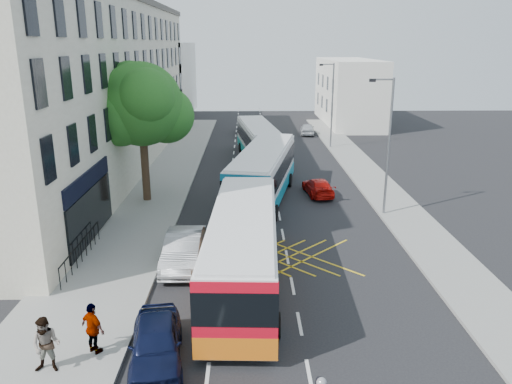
{
  "coord_description": "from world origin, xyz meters",
  "views": [
    {
      "loc": [
        -1.91,
        -16.32,
        10.03
      ],
      "look_at": [
        -1.45,
        9.73,
        2.2
      ],
      "focal_mm": 35.0,
      "sensor_mm": 36.0,
      "label": 1
    }
  ],
  "objects_px": {
    "street_tree": "(141,105)",
    "parked_car_silver": "(184,250)",
    "lamp_near": "(387,140)",
    "lamp_far": "(331,101)",
    "red_hatchback": "(318,187)",
    "pedestrian_near": "(46,345)",
    "distant_car_silver": "(307,129)",
    "pedestrian_far": "(93,328)",
    "bus_far": "(258,141)",
    "bus_mid": "(263,173)",
    "parked_car_blue": "(156,342)",
    "bus_near": "(243,248)",
    "distant_car_grey": "(249,127)"
  },
  "relations": [
    {
      "from": "bus_near",
      "to": "red_hatchback",
      "type": "height_order",
      "value": "bus_near"
    },
    {
      "from": "lamp_near",
      "to": "pedestrian_far",
      "type": "bearing_deg",
      "value": -133.56
    },
    {
      "from": "bus_near",
      "to": "parked_car_blue",
      "type": "relative_size",
      "value": 2.86
    },
    {
      "from": "pedestrian_far",
      "to": "bus_far",
      "type": "bearing_deg",
      "value": -66.12
    },
    {
      "from": "lamp_far",
      "to": "bus_mid",
      "type": "xyz_separation_m",
      "value": [
        -7.07,
        -16.62,
        -2.83
      ]
    },
    {
      "from": "street_tree",
      "to": "bus_mid",
      "type": "distance_m",
      "value": 8.88
    },
    {
      "from": "lamp_near",
      "to": "bus_near",
      "type": "bearing_deg",
      "value": -132.84
    },
    {
      "from": "distant_car_silver",
      "to": "bus_far",
      "type": "bearing_deg",
      "value": 69.24
    },
    {
      "from": "street_tree",
      "to": "distant_car_silver",
      "type": "bearing_deg",
      "value": 61.38
    },
    {
      "from": "bus_mid",
      "to": "parked_car_blue",
      "type": "distance_m",
      "value": 18.05
    },
    {
      "from": "street_tree",
      "to": "red_hatchback",
      "type": "relative_size",
      "value": 2.25
    },
    {
      "from": "street_tree",
      "to": "lamp_far",
      "type": "relative_size",
      "value": 1.1
    },
    {
      "from": "lamp_far",
      "to": "red_hatchback",
      "type": "distance_m",
      "value": 16.53
    },
    {
      "from": "lamp_far",
      "to": "red_hatchback",
      "type": "bearing_deg",
      "value": -101.83
    },
    {
      "from": "bus_mid",
      "to": "parked_car_silver",
      "type": "distance_m",
      "value": 10.99
    },
    {
      "from": "distant_car_silver",
      "to": "bus_near",
      "type": "bearing_deg",
      "value": 84.02
    },
    {
      "from": "red_hatchback",
      "to": "pedestrian_far",
      "type": "xyz_separation_m",
      "value": [
        -9.91,
        -18.19,
        0.48
      ]
    },
    {
      "from": "lamp_far",
      "to": "parked_car_silver",
      "type": "relative_size",
      "value": 1.69
    },
    {
      "from": "lamp_near",
      "to": "lamp_far",
      "type": "bearing_deg",
      "value": 90.0
    },
    {
      "from": "street_tree",
      "to": "distant_car_silver",
      "type": "distance_m",
      "value": 28.53
    },
    {
      "from": "street_tree",
      "to": "parked_car_silver",
      "type": "height_order",
      "value": "street_tree"
    },
    {
      "from": "bus_far",
      "to": "lamp_far",
      "type": "bearing_deg",
      "value": 25.58
    },
    {
      "from": "parked_car_blue",
      "to": "bus_mid",
      "type": "bearing_deg",
      "value": 69.18
    },
    {
      "from": "street_tree",
      "to": "distant_car_silver",
      "type": "relative_size",
      "value": 2.33
    },
    {
      "from": "red_hatchback",
      "to": "pedestrian_near",
      "type": "relative_size",
      "value": 2.12
    },
    {
      "from": "pedestrian_near",
      "to": "parked_car_silver",
      "type": "bearing_deg",
      "value": 68.12
    },
    {
      "from": "parked_car_blue",
      "to": "distant_car_grey",
      "type": "bearing_deg",
      "value": 77.76
    },
    {
      "from": "distant_car_grey",
      "to": "pedestrian_far",
      "type": "distance_m",
      "value": 42.37
    },
    {
      "from": "parked_car_blue",
      "to": "parked_car_silver",
      "type": "relative_size",
      "value": 0.87
    },
    {
      "from": "bus_mid",
      "to": "red_hatchback",
      "type": "xyz_separation_m",
      "value": [
        3.79,
        0.94,
        -1.22
      ]
    },
    {
      "from": "red_hatchback",
      "to": "pedestrian_near",
      "type": "distance_m",
      "value": 22.12
    },
    {
      "from": "parked_car_blue",
      "to": "distant_car_silver",
      "type": "height_order",
      "value": "parked_car_blue"
    },
    {
      "from": "parked_car_blue",
      "to": "pedestrian_near",
      "type": "distance_m",
      "value": 3.34
    },
    {
      "from": "parked_car_silver",
      "to": "distant_car_silver",
      "type": "bearing_deg",
      "value": 75.16
    },
    {
      "from": "street_tree",
      "to": "distant_car_grey",
      "type": "bearing_deg",
      "value": 74.87
    },
    {
      "from": "bus_mid",
      "to": "pedestrian_near",
      "type": "distance_m",
      "value": 19.62
    },
    {
      "from": "lamp_near",
      "to": "distant_car_grey",
      "type": "distance_m",
      "value": 29.5
    },
    {
      "from": "parked_car_silver",
      "to": "red_hatchback",
      "type": "xyz_separation_m",
      "value": [
        7.81,
        11.11,
        -0.21
      ]
    },
    {
      "from": "lamp_far",
      "to": "distant_car_silver",
      "type": "xyz_separation_m",
      "value": [
        -1.31,
        7.52,
        -3.97
      ]
    },
    {
      "from": "bus_near",
      "to": "red_hatchback",
      "type": "distance_m",
      "value": 14.22
    },
    {
      "from": "bus_near",
      "to": "parked_car_blue",
      "type": "distance_m",
      "value": 6.03
    },
    {
      "from": "street_tree",
      "to": "pedestrian_near",
      "type": "xyz_separation_m",
      "value": [
        0.35,
        -17.79,
        -5.22
      ]
    },
    {
      "from": "lamp_near",
      "to": "bus_mid",
      "type": "bearing_deg",
      "value": 154.46
    },
    {
      "from": "bus_far",
      "to": "pedestrian_near",
      "type": "height_order",
      "value": "bus_far"
    },
    {
      "from": "bus_near",
      "to": "distant_car_grey",
      "type": "relative_size",
      "value": 2.23
    },
    {
      "from": "bus_near",
      "to": "pedestrian_far",
      "type": "height_order",
      "value": "bus_near"
    },
    {
      "from": "lamp_near",
      "to": "distant_car_grey",
      "type": "height_order",
      "value": "lamp_near"
    },
    {
      "from": "bus_far",
      "to": "distant_car_grey",
      "type": "distance_m",
      "value": 12.82
    },
    {
      "from": "bus_mid",
      "to": "parked_car_blue",
      "type": "xyz_separation_m",
      "value": [
        -4.03,
        -17.56,
        -1.08
      ]
    },
    {
      "from": "lamp_far",
      "to": "bus_far",
      "type": "relative_size",
      "value": 0.7
    }
  ]
}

